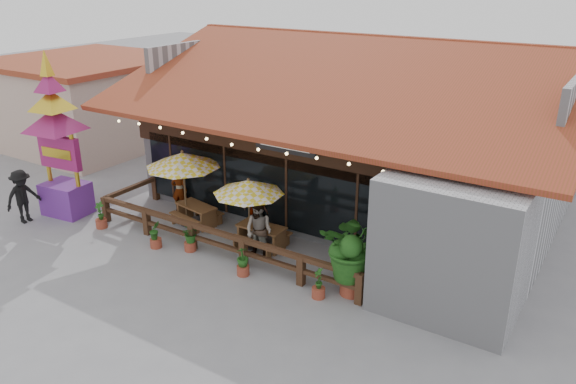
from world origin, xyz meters
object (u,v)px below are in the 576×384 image
Objects in this scene: thai_sign_tower at (55,125)px; tropical_plant at (354,248)px; pedestrian at (23,196)px; picnic_table_right at (261,233)px; umbrella_left at (183,160)px; picnic_table_left at (197,211)px; umbrella_right at (249,187)px.

thai_sign_tower is 2.59× the size of tropical_plant.
picnic_table_right is at bearing -68.44° from pedestrian.
umbrella_left reaches higher than picnic_table_left.
umbrella_left is 2.92m from umbrella_right.
umbrella_right is at bearing 10.74° from thai_sign_tower.
umbrella_right is at bearing 169.59° from tropical_plant.
tropical_plant is at bearing -10.11° from picnic_table_left.
picnic_table_left is at bearing -57.17° from pedestrian.
thai_sign_tower is at bearing -159.31° from umbrella_left.
pedestrian is at bearing -115.61° from thai_sign_tower.
umbrella_right reaches higher than picnic_table_left.
tropical_plant is (3.96, -0.73, -0.67)m from umbrella_right.
pedestrian is (-8.07, -2.85, 0.46)m from picnic_table_right.
picnic_table_right is at bearing -0.58° from umbrella_left.
umbrella_right is 7.40m from thai_sign_tower.
umbrella_left is at bearing -146.70° from picnic_table_left.
umbrella_right is 1.13× the size of tropical_plant.
umbrella_left is at bearing 179.42° from picnic_table_right.
umbrella_left is at bearing -57.33° from pedestrian.
tropical_plant is at bearing -10.41° from umbrella_right.
picnic_table_right is (0.29, 0.22, -1.56)m from umbrella_right.
umbrella_left is at bearing 171.86° from tropical_plant.
umbrella_right is 8.28m from pedestrian.
picnic_table_left is 2.91m from picnic_table_right.
thai_sign_tower is (-4.27, -1.61, 0.97)m from umbrella_left.
pedestrian is at bearing -160.53° from picnic_table_right.
umbrella_left reaches higher than umbrella_right.
umbrella_right reaches higher than picnic_table_right.
pedestrian is (-11.73, -1.91, -0.43)m from tropical_plant.
umbrella_right is at bearing -9.67° from picnic_table_left.
picnic_table_left is (-2.61, 0.44, -1.58)m from umbrella_right.
picnic_table_left is 0.69× the size of tropical_plant.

